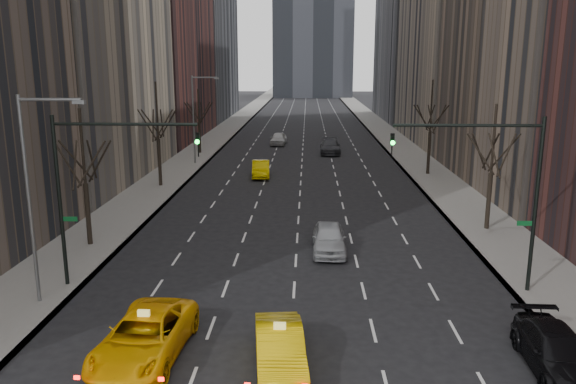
# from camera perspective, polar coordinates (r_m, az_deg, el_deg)

# --- Properties ---
(sidewalk_left) EXTENTS (4.50, 320.00, 0.15)m
(sidewalk_left) POSITION_cam_1_polar(r_m,az_deg,el_deg) (84.27, -6.80, 5.87)
(sidewalk_left) COLOR slate
(sidewalk_left) RESTS_ON ground
(sidewalk_right) EXTENTS (4.50, 320.00, 0.15)m
(sidewalk_right) POSITION_cam_1_polar(r_m,az_deg,el_deg) (84.10, 10.02, 5.75)
(sidewalk_right) COLOR slate
(sidewalk_right) RESTS_ON ground
(tree_lw_b) EXTENTS (3.36, 3.50, 7.82)m
(tree_lw_b) POSITION_cam_1_polar(r_m,az_deg,el_deg) (33.79, -19.89, 0.80)
(tree_lw_b) COLOR black
(tree_lw_b) RESTS_ON ground
(tree_lw_c) EXTENTS (3.36, 3.50, 8.74)m
(tree_lw_c) POSITION_cam_1_polar(r_m,az_deg,el_deg) (48.73, -13.03, 5.16)
(tree_lw_c) COLOR black
(tree_lw_c) RESTS_ON ground
(tree_lw_d) EXTENTS (3.36, 3.50, 7.36)m
(tree_lw_d) POSITION_cam_1_polar(r_m,az_deg,el_deg) (66.21, -9.02, 6.91)
(tree_lw_d) COLOR black
(tree_lw_d) RESTS_ON ground
(tree_rw_b) EXTENTS (3.36, 3.50, 7.82)m
(tree_rw_b) POSITION_cam_1_polar(r_m,az_deg,el_deg) (37.09, 19.92, 1.83)
(tree_rw_b) COLOR black
(tree_rw_b) RESTS_ON ground
(tree_rw_c) EXTENTS (3.36, 3.50, 8.74)m
(tree_rw_c) POSITION_cam_1_polar(r_m,az_deg,el_deg) (54.25, 14.22, 5.86)
(tree_rw_c) COLOR black
(tree_rw_c) RESTS_ON ground
(traffic_mast_left) EXTENTS (6.69, 0.39, 8.00)m
(traffic_mast_left) POSITION_cam_1_polar(r_m,az_deg,el_deg) (26.93, -19.12, 1.75)
(traffic_mast_left) COLOR black
(traffic_mast_left) RESTS_ON ground
(traffic_mast_right) EXTENTS (6.69, 0.39, 8.00)m
(traffic_mast_right) POSITION_cam_1_polar(r_m,az_deg,el_deg) (26.54, 20.73, 1.47)
(traffic_mast_right) COLOR black
(traffic_mast_right) RESTS_ON ground
(streetlight_near) EXTENTS (2.83, 0.22, 9.00)m
(streetlight_near) POSITION_cam_1_polar(r_m,az_deg,el_deg) (25.81, -24.30, 1.14)
(streetlight_near) COLOR slate
(streetlight_near) RESTS_ON ground
(streetlight_far) EXTENTS (2.83, 0.22, 9.00)m
(streetlight_far) POSITION_cam_1_polar(r_m,az_deg,el_deg) (58.96, -9.26, 8.18)
(streetlight_far) COLOR slate
(streetlight_far) RESTS_ON ground
(taxi_suv) EXTENTS (3.10, 6.00, 1.62)m
(taxi_suv) POSITION_cam_1_polar(r_m,az_deg,el_deg) (21.41, -14.35, -14.07)
(taxi_suv) COLOR #F7AE05
(taxi_suv) RESTS_ON ground
(taxi_sedan) EXTENTS (2.15, 4.82, 1.54)m
(taxi_sedan) POSITION_cam_1_polar(r_m,az_deg,el_deg) (20.08, -0.83, -15.69)
(taxi_sedan) COLOR #E3B504
(taxi_sedan) RESTS_ON ground
(silver_sedan_ahead) EXTENTS (1.91, 4.67, 1.58)m
(silver_sedan_ahead) POSITION_cam_1_polar(r_m,az_deg,el_deg) (31.67, 4.20, -4.71)
(silver_sedan_ahead) COLOR #9EA1A5
(silver_sedan_ahead) RESTS_ON ground
(parked_suv_black) EXTENTS (2.20, 5.03, 1.44)m
(parked_suv_black) POSITION_cam_1_polar(r_m,az_deg,el_deg) (22.06, 25.64, -14.43)
(parked_suv_black) COLOR black
(parked_suv_black) RESTS_ON ground
(far_taxi) EXTENTS (1.93, 4.66, 1.50)m
(far_taxi) POSITION_cam_1_polar(r_m,az_deg,el_deg) (52.36, -2.78, 2.36)
(far_taxi) COLOR #E0BE04
(far_taxi) RESTS_ON ground
(far_suv_grey) EXTENTS (2.41, 5.75, 1.66)m
(far_suv_grey) POSITION_cam_1_polar(r_m,az_deg,el_deg) (66.10, 4.31, 4.64)
(far_suv_grey) COLOR #2E2E33
(far_suv_grey) RESTS_ON ground
(far_car_white) EXTENTS (2.13, 4.76, 1.59)m
(far_car_white) POSITION_cam_1_polar(r_m,az_deg,el_deg) (73.05, -0.96, 5.44)
(far_car_white) COLOR silver
(far_car_white) RESTS_ON ground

